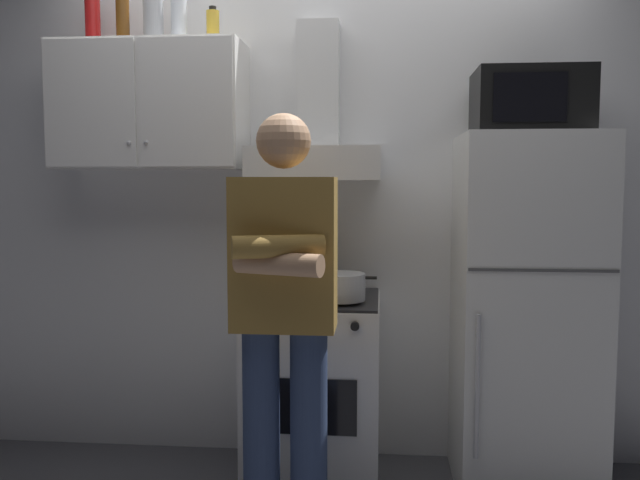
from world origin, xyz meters
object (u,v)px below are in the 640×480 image
range_hood (317,138)px  bottle_soda_red (93,19)px  person_standing (284,316)px  cooking_pot (341,287)px  bottle_beer_brown (123,14)px  bottle_spice_jar (213,25)px  microwave (530,102)px  bottle_canister_steel (153,19)px  refrigerator (525,314)px  bottle_vodka_clear (179,8)px  stove_oven (314,388)px  upper_cabinet (150,107)px

range_hood → bottle_soda_red: (-1.09, 0.03, 0.58)m
person_standing → cooking_pot: person_standing is taller
bottle_beer_brown → bottle_spice_jar: size_ratio=1.76×
range_hood → microwave: size_ratio=1.56×
bottle_canister_steel → bottle_spice_jar: 0.29m
cooking_pot → bottle_beer_brown: size_ratio=1.15×
refrigerator → bottle_spice_jar: (-1.43, 0.11, 1.32)m
refrigerator → bottle_spice_jar: bottle_spice_jar is taller
bottle_beer_brown → bottle_canister_steel: size_ratio=1.21×
refrigerator → microwave: bearing=90.9°
bottle_beer_brown → bottle_soda_red: bottle_beer_brown is taller
bottle_vodka_clear → refrigerator: bearing=-4.2°
bottle_beer_brown → microwave: bearing=-2.5°
cooking_pot → bottle_vodka_clear: size_ratio=0.96×
stove_oven → bottle_soda_red: 2.06m
bottle_canister_steel → range_hood: bearing=0.8°
upper_cabinet → bottle_canister_steel: (0.03, -0.01, 0.41)m
bottle_vodka_clear → bottle_soda_red: size_ratio=1.25×
bottle_beer_brown → bottle_soda_red: 0.18m
microwave → bottle_vodka_clear: bottle_vodka_clear is taller
bottle_soda_red → bottle_spice_jar: 0.61m
stove_oven → person_standing: bearing=-94.7°
bottle_canister_steel → bottle_soda_red: bearing=172.0°
range_hood → person_standing: bearing=-93.9°
person_standing → bottle_canister_steel: bearing=135.1°
bottle_vodka_clear → bottle_beer_brown: size_ratio=1.20×
bottle_beer_brown → bottle_canister_steel: bottle_beer_brown is taller
microwave → cooking_pot: bearing=-170.4°
upper_cabinet → bottle_spice_jar: size_ratio=5.78×
refrigerator → person_standing: person_standing is taller
upper_cabinet → stove_oven: upper_cabinet is taller
stove_oven → bottle_spice_jar: bearing=167.6°
stove_oven → refrigerator: refrigerator is taller
cooking_pot → person_standing: bearing=-110.3°
microwave → bottle_beer_brown: size_ratio=1.75×
stove_oven → upper_cabinet: bearing=171.1°
stove_oven → microwave: (0.95, 0.02, 1.31)m
stove_oven → refrigerator: 1.02m
bottle_soda_red → refrigerator: bearing=-4.5°
bottle_canister_steel → bottle_soda_red: 0.32m
person_standing → bottle_beer_brown: bottle_beer_brown is taller
bottle_vodka_clear → bottle_soda_red: bearing=174.5°
microwave → bottle_vodka_clear: 1.67m
bottle_canister_steel → bottle_spice_jar: bearing=-2.0°
stove_oven → bottle_spice_jar: (-0.48, 0.11, 1.69)m
person_standing → bottle_spice_jar: bearing=121.4°
cooking_pot → bottle_vodka_clear: (-0.78, 0.24, 1.27)m
refrigerator → person_standing: 1.17m
microwave → person_standing: (-1.00, -0.62, -0.84)m
bottle_vodka_clear → upper_cabinet: bearing=177.4°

